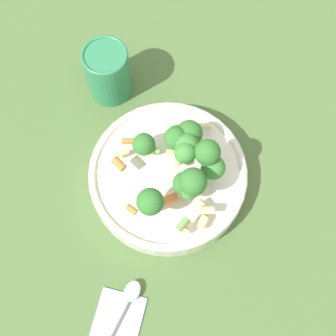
# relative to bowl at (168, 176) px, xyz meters

# --- Properties ---
(ground_plane) EXTENTS (3.00, 3.00, 0.00)m
(ground_plane) POSITION_rel_bowl_xyz_m (0.00, 0.00, -0.03)
(ground_plane) COLOR #4C6B38
(bowl) EXTENTS (0.28, 0.28, 0.05)m
(bowl) POSITION_rel_bowl_xyz_m (0.00, 0.00, 0.00)
(bowl) COLOR silver
(bowl) RESTS_ON ground_plane
(pasta_salad) EXTENTS (0.21, 0.21, 0.09)m
(pasta_salad) POSITION_rel_bowl_xyz_m (0.01, 0.02, 0.07)
(pasta_salad) COLOR #8CB766
(pasta_salad) RESTS_ON bowl
(cup) EXTENTS (0.08, 0.08, 0.11)m
(cup) POSITION_rel_bowl_xyz_m (-0.22, 0.02, 0.03)
(cup) COLOR #2D7F51
(cup) RESTS_ON ground_plane
(napkin) EXTENTS (0.13, 0.14, 0.01)m
(napkin) POSITION_rel_bowl_xyz_m (0.16, -0.22, -0.02)
(napkin) COLOR #B2BCC6
(napkin) RESTS_ON ground_plane
(spoon) EXTENTS (0.10, 0.16, 0.01)m
(spoon) POSITION_rel_bowl_xyz_m (0.14, -0.19, -0.01)
(spoon) COLOR silver
(spoon) RESTS_ON napkin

